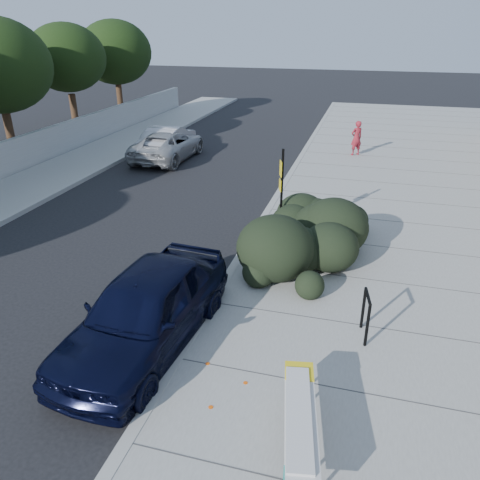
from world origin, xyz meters
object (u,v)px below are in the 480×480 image
at_px(bench, 300,419).
at_px(sedan_navy, 145,310).
at_px(bike_rack, 366,312).
at_px(sign_post, 281,189).
at_px(pedestrian, 356,138).
at_px(suv_silver, 168,145).
at_px(wagon_silver, 168,140).

xyz_separation_m(bench, sedan_navy, (-3.30, 1.81, 0.12)).
bearing_deg(bench, bike_rack, 64.44).
height_order(bench, bike_rack, bike_rack).
bearing_deg(sign_post, pedestrian, 61.60).
bearing_deg(sign_post, bench, -95.99).
bearing_deg(suv_silver, wagon_silver, -65.91).
bearing_deg(sign_post, bike_rack, -78.41).
bearing_deg(bike_rack, wagon_silver, 118.09).
height_order(bike_rack, wagon_silver, wagon_silver).
distance_m(bench, sedan_navy, 3.77).
bearing_deg(sedan_navy, pedestrian, 83.09).
height_order(sign_post, suv_silver, sign_post).
bearing_deg(sedan_navy, bike_rack, 20.97).
bearing_deg(pedestrian, bench, 53.31).
bearing_deg(wagon_silver, bench, 117.68).
xyz_separation_m(suv_silver, pedestrian, (8.42, 2.57, 0.29)).
bearing_deg(wagon_silver, sign_post, 128.55).
xyz_separation_m(bike_rack, wagon_silver, (-9.65, 12.62, -0.03)).
distance_m(bike_rack, sedan_navy, 4.29).
height_order(bike_rack, sign_post, sign_post).
height_order(sedan_navy, suv_silver, sedan_navy).
distance_m(bike_rack, suv_silver, 15.07).
height_order(suv_silver, pedestrian, pedestrian).
height_order(wagon_silver, suv_silver, wagon_silver).
xyz_separation_m(bench, sign_post, (-1.71, 7.25, 0.95)).
bearing_deg(sedan_navy, sign_post, 78.48).
height_order(bike_rack, suv_silver, suv_silver).
bearing_deg(sedan_navy, suv_silver, 116.48).
xyz_separation_m(bike_rack, suv_silver, (-9.32, 11.84, -0.07)).
bearing_deg(sign_post, wagon_silver, 111.05).
bearing_deg(sign_post, sedan_navy, -125.54).
height_order(sedan_navy, pedestrian, pedestrian).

